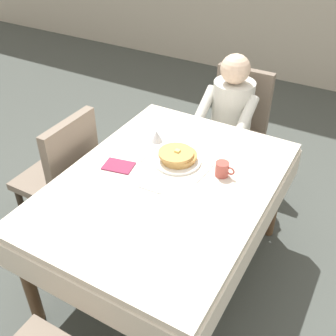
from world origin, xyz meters
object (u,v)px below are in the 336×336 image
Objects in this scene: dining_table_main at (165,194)px; chair_diner at (236,122)px; chair_left_side at (64,171)px; knife_right_of_plate at (205,173)px; breakfast_stack at (178,156)px; cup_coffee at (222,169)px; spoon_near_edge at (148,189)px; fork_left_of_plate at (148,154)px; plate_breakfast at (177,161)px; syrup_pitcher at (157,136)px; diner_person at (230,114)px.

chair_diner is (-0.03, 1.17, -0.12)m from dining_table_main.
dining_table_main is at bearing -90.00° from chair_left_side.
knife_right_of_plate is (0.93, 0.18, 0.21)m from chair_left_side.
chair_left_side is 4.17× the size of breakfast_stack.
cup_coffee reaches higher than spoon_near_edge.
plate_breakfast is at bearing -85.32° from fork_left_of_plate.
plate_breakfast is at bearing 90.01° from chair_diner.
plate_breakfast is 0.26m from syrup_pitcher.
plate_breakfast is 2.48× the size of cup_coffee.
diner_person is at bearing 91.94° from dining_table_main.
chair_diner is 8.23× the size of cup_coffee.
fork_left_of_plate and knife_right_of_plate have the same top height.
breakfast_stack is 0.31m from spoon_near_edge.
spoon_near_edge is at bearing -92.33° from plate_breakfast.
cup_coffee is at bearing -78.41° from chair_left_side.
fork_left_of_plate is at bearing 119.33° from spoon_near_edge.
plate_breakfast is 1.26× the size of breakfast_stack.
cup_coffee is at bearing -87.76° from fork_left_of_plate.
diner_person is 1.20× the size of chair_left_side.
dining_table_main is 0.22m from plate_breakfast.
knife_right_of_plate is (0.19, -0.02, -0.01)m from plate_breakfast.
diner_person reaches higher than breakfast_stack.
plate_breakfast is at bearing 87.27° from knife_right_of_plate.
cup_coffee is 0.47m from fork_left_of_plate.
syrup_pitcher is at bearing 149.16° from breakfast_stack.
cup_coffee reaches higher than knife_right_of_plate.
chair_left_side is (-0.77, 0.00, -0.12)m from dining_table_main.
spoon_near_edge is (0.21, -0.44, -0.04)m from syrup_pitcher.
knife_right_of_plate is (0.16, 0.18, 0.09)m from dining_table_main.
cup_coffee is (0.28, 0.01, 0.03)m from plate_breakfast.
chair_diner is 11.63× the size of syrup_pitcher.
chair_diner is 0.83× the size of diner_person.
chair_left_side is 6.20× the size of spoon_near_edge.
knife_right_of_plate is at bearing -79.06° from chair_left_side.
chair_diner is 1.00m from breakfast_stack.
spoon_near_edge is (-0.29, -0.31, -0.04)m from cup_coffee.
chair_left_side is at bearing -164.85° from breakfast_stack.
chair_left_side reaches higher than syrup_pitcher.
chair_diner is 3.32× the size of plate_breakfast.
breakfast_stack is (0.00, -0.97, 0.26)m from chair_diner.
dining_table_main is 6.83× the size of breakfast_stack.
chair_left_side is 5.17× the size of fork_left_of_plate.
plate_breakfast is at bearing 84.84° from spoon_near_edge.
breakfast_stack reaches higher than plate_breakfast.
spoon_near_edge is at bearing -114.17° from dining_table_main.
fork_left_of_plate is at bearing -173.77° from breakfast_stack.
chair_left_side is 0.81m from breakfast_stack.
chair_diner reaches higher than spoon_near_edge.
chair_diner is 1.00× the size of chair_left_side.
cup_coffee is 0.63× the size of fork_left_of_plate.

